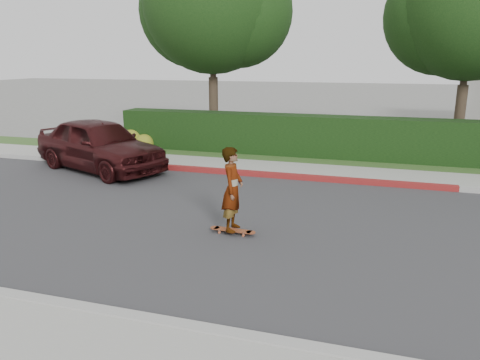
# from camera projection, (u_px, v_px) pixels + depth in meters

# --- Properties ---
(ground) EXTENTS (120.00, 120.00, 0.00)m
(ground) POSITION_uv_depth(u_px,v_px,m) (431.00, 244.00, 8.85)
(ground) COLOR slate
(ground) RESTS_ON ground
(road) EXTENTS (60.00, 8.00, 0.01)m
(road) POSITION_uv_depth(u_px,v_px,m) (431.00, 244.00, 8.85)
(road) COLOR #2D2D30
(road) RESTS_ON ground
(curb_far) EXTENTS (60.00, 0.20, 0.15)m
(curb_far) POSITION_uv_depth(u_px,v_px,m) (419.00, 186.00, 12.63)
(curb_far) COLOR #9E9E99
(curb_far) RESTS_ON ground
(curb_red_section) EXTENTS (12.00, 0.21, 0.15)m
(curb_red_section) POSITION_uv_depth(u_px,v_px,m) (242.00, 173.00, 14.05)
(curb_red_section) COLOR maroon
(curb_red_section) RESTS_ON ground
(sidewalk_far) EXTENTS (60.00, 1.60, 0.12)m
(sidewalk_far) POSITION_uv_depth(u_px,v_px,m) (417.00, 178.00, 13.46)
(sidewalk_far) COLOR gray
(sidewalk_far) RESTS_ON ground
(planting_strip) EXTENTS (60.00, 1.60, 0.10)m
(planting_strip) POSITION_uv_depth(u_px,v_px,m) (414.00, 167.00, 14.94)
(planting_strip) COLOR #2D4C1E
(planting_strip) RESTS_ON ground
(hedge) EXTENTS (15.00, 1.00, 1.50)m
(hedge) POSITION_uv_depth(u_px,v_px,m) (323.00, 138.00, 16.18)
(hedge) COLOR black
(hedge) RESTS_ON ground
(flowering_shrub) EXTENTS (1.40, 1.00, 0.90)m
(flowering_shrub) POSITION_uv_depth(u_px,v_px,m) (136.00, 141.00, 17.85)
(flowering_shrub) COLOR #2D4C19
(flowering_shrub) RESTS_ON ground
(tree_left) EXTENTS (5.99, 5.21, 8.00)m
(tree_left) POSITION_uv_depth(u_px,v_px,m) (214.00, 8.00, 17.69)
(tree_left) COLOR #33261C
(tree_left) RESTS_ON ground
(tree_center) EXTENTS (5.66, 4.84, 7.44)m
(tree_center) POSITION_uv_depth(u_px,v_px,m) (470.00, 12.00, 15.68)
(tree_center) COLOR #33261C
(tree_center) RESTS_ON ground
(skateboard) EXTENTS (0.96, 0.24, 0.09)m
(skateboard) POSITION_uv_depth(u_px,v_px,m) (233.00, 230.00, 9.35)
(skateboard) COLOR #BC5A33
(skateboard) RESTS_ON ground
(skateboarder) EXTENTS (0.43, 0.63, 1.68)m
(skateboarder) POSITION_uv_depth(u_px,v_px,m) (232.00, 189.00, 9.13)
(skateboarder) COLOR white
(skateboarder) RESTS_ON skateboard
(car_maroon) EXTENTS (5.17, 3.58, 1.64)m
(car_maroon) POSITION_uv_depth(u_px,v_px,m) (99.00, 144.00, 14.52)
(car_maroon) COLOR #3A1213
(car_maroon) RESTS_ON ground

